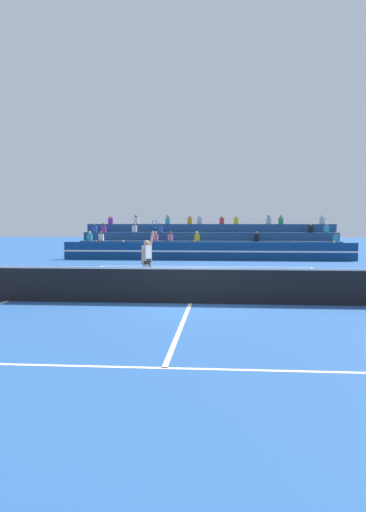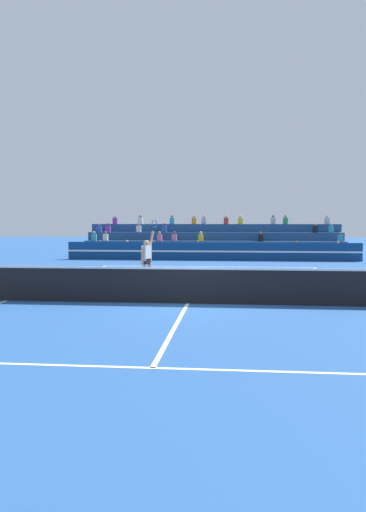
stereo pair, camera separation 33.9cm
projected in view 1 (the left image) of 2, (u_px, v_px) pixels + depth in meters
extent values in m
plane|color=#285699|center=(190.00, 304.00, 14.53)|extent=(120.00, 120.00, 0.00)
cube|color=white|center=(205.00, 266.00, 26.36)|extent=(11.00, 0.10, 0.01)
cube|color=white|center=(8.00, 301.00, 14.98)|extent=(0.10, 23.80, 0.01)
cube|color=white|center=(164.00, 368.00, 8.14)|extent=(8.25, 0.10, 0.01)
cube|color=white|center=(200.00, 278.00, 20.92)|extent=(8.25, 0.10, 0.01)
cube|color=white|center=(190.00, 303.00, 14.53)|extent=(0.10, 12.85, 0.01)
cube|color=black|center=(190.00, 287.00, 14.50)|extent=(11.90, 0.02, 1.00)
cube|color=white|center=(190.00, 268.00, 14.46)|extent=(11.90, 0.04, 0.06)
cube|color=navy|center=(208.00, 251.00, 30.63)|extent=(18.00, 0.24, 1.10)
cube|color=white|center=(208.00, 251.00, 30.51)|extent=(18.00, 0.02, 0.10)
cube|color=navy|center=(208.00, 254.00, 31.92)|extent=(17.09, 0.95, 0.55)
cube|color=#338C4C|center=(150.00, 247.00, 32.02)|extent=(0.32, 0.22, 0.44)
sphere|color=brown|center=(150.00, 242.00, 32.00)|extent=(0.18, 0.18, 0.18)
cube|color=teal|center=(194.00, 247.00, 31.79)|extent=(0.32, 0.22, 0.44)
sphere|color=brown|center=(194.00, 242.00, 31.77)|extent=(0.18, 0.18, 0.18)
cube|color=black|center=(123.00, 246.00, 32.16)|extent=(0.32, 0.22, 0.44)
sphere|color=tan|center=(123.00, 241.00, 32.14)|extent=(0.18, 0.18, 0.18)
cube|color=black|center=(334.00, 247.00, 31.09)|extent=(0.32, 0.22, 0.44)
sphere|color=tan|center=(334.00, 242.00, 31.06)|extent=(0.18, 0.18, 0.18)
cube|color=#B2B2B7|center=(96.00, 246.00, 32.31)|extent=(0.32, 0.22, 0.44)
sphere|color=brown|center=(96.00, 241.00, 32.28)|extent=(0.18, 0.18, 0.18)
cube|color=#2D4CA5|center=(292.00, 247.00, 31.29)|extent=(0.32, 0.22, 0.44)
sphere|color=brown|center=(292.00, 242.00, 31.27)|extent=(0.18, 0.18, 0.18)
cube|color=navy|center=(209.00, 249.00, 32.85)|extent=(17.09, 0.95, 1.10)
cube|color=pink|center=(170.00, 238.00, 32.83)|extent=(0.32, 0.22, 0.44)
sphere|color=brown|center=(170.00, 233.00, 32.81)|extent=(0.18, 0.18, 0.18)
cube|color=yellow|center=(197.00, 238.00, 32.69)|extent=(0.32, 0.22, 0.44)
sphere|color=beige|center=(197.00, 233.00, 32.66)|extent=(0.18, 0.18, 0.18)
cube|color=pink|center=(156.00, 238.00, 32.91)|extent=(0.32, 0.22, 0.44)
sphere|color=tan|center=(156.00, 233.00, 32.88)|extent=(0.18, 0.18, 0.18)
cube|color=black|center=(257.00, 238.00, 32.37)|extent=(0.32, 0.22, 0.44)
sphere|color=brown|center=(257.00, 233.00, 32.35)|extent=(0.18, 0.18, 0.18)
cube|color=teal|center=(336.00, 238.00, 31.97)|extent=(0.32, 0.22, 0.44)
sphere|color=brown|center=(336.00, 233.00, 31.94)|extent=(0.18, 0.18, 0.18)
cube|color=silver|center=(101.00, 237.00, 33.20)|extent=(0.32, 0.22, 0.44)
sphere|color=brown|center=(101.00, 233.00, 33.18)|extent=(0.18, 0.18, 0.18)
cube|color=teal|center=(90.00, 237.00, 33.26)|extent=(0.32, 0.22, 0.44)
sphere|color=beige|center=(90.00, 233.00, 33.24)|extent=(0.18, 0.18, 0.18)
cube|color=navy|center=(209.00, 244.00, 33.77)|extent=(17.09, 0.95, 1.65)
cube|color=teal|center=(326.00, 229.00, 32.91)|extent=(0.32, 0.22, 0.44)
sphere|color=tan|center=(326.00, 224.00, 32.88)|extent=(0.18, 0.18, 0.18)
cube|color=#2D4CA5|center=(160.00, 229.00, 33.80)|extent=(0.32, 0.22, 0.44)
sphere|color=brown|center=(160.00, 224.00, 33.78)|extent=(0.18, 0.18, 0.18)
cube|color=silver|center=(134.00, 229.00, 33.94)|extent=(0.32, 0.22, 0.44)
sphere|color=#9E7051|center=(134.00, 224.00, 33.92)|extent=(0.18, 0.18, 0.18)
cube|color=purple|center=(104.00, 229.00, 34.11)|extent=(0.32, 0.22, 0.44)
sphere|color=brown|center=(104.00, 224.00, 34.09)|extent=(0.18, 0.18, 0.18)
cube|color=black|center=(311.00, 229.00, 32.99)|extent=(0.32, 0.22, 0.44)
sphere|color=tan|center=(311.00, 224.00, 32.97)|extent=(0.18, 0.18, 0.18)
cube|color=#2D4CA5|center=(95.00, 229.00, 34.16)|extent=(0.32, 0.22, 0.44)
sphere|color=#9E7051|center=(95.00, 224.00, 34.14)|extent=(0.18, 0.18, 0.18)
cube|color=navy|center=(210.00, 240.00, 34.70)|extent=(17.09, 0.95, 2.20)
cube|color=#B2B2B7|center=(269.00, 221.00, 34.11)|extent=(0.32, 0.22, 0.44)
sphere|color=brown|center=(269.00, 216.00, 34.09)|extent=(0.18, 0.18, 0.18)
cube|color=#B2B2B7|center=(322.00, 221.00, 33.82)|extent=(0.32, 0.22, 0.44)
sphere|color=tan|center=(322.00, 216.00, 33.80)|extent=(0.18, 0.18, 0.18)
cube|color=yellow|center=(236.00, 221.00, 34.29)|extent=(0.32, 0.22, 0.44)
sphere|color=beige|center=(236.00, 216.00, 34.27)|extent=(0.18, 0.18, 0.18)
cube|color=purple|center=(111.00, 221.00, 35.00)|extent=(0.32, 0.22, 0.44)
sphere|color=tan|center=(111.00, 216.00, 34.97)|extent=(0.18, 0.18, 0.18)
cube|color=red|center=(222.00, 221.00, 34.37)|extent=(0.32, 0.22, 0.44)
sphere|color=beige|center=(222.00, 216.00, 34.35)|extent=(0.18, 0.18, 0.18)
cube|color=#338C4C|center=(281.00, 221.00, 34.04)|extent=(0.32, 0.22, 0.44)
sphere|color=#9E7051|center=(281.00, 216.00, 34.02)|extent=(0.18, 0.18, 0.18)
cube|color=teal|center=(168.00, 221.00, 34.67)|extent=(0.32, 0.22, 0.44)
sphere|color=brown|center=(168.00, 216.00, 34.65)|extent=(0.18, 0.18, 0.18)
cube|color=#B2B2B7|center=(200.00, 221.00, 34.49)|extent=(0.32, 0.22, 0.44)
sphere|color=tan|center=(200.00, 216.00, 34.47)|extent=(0.18, 0.18, 0.18)
cube|color=orange|center=(190.00, 221.00, 34.55)|extent=(0.32, 0.22, 0.44)
sphere|color=tan|center=(190.00, 216.00, 34.52)|extent=(0.18, 0.18, 0.18)
cube|color=silver|center=(136.00, 221.00, 34.85)|extent=(0.32, 0.22, 0.44)
sphere|color=brown|center=(136.00, 216.00, 34.83)|extent=(0.18, 0.18, 0.18)
cylinder|color=tan|center=(145.00, 275.00, 18.12)|extent=(0.14, 0.14, 0.90)
cylinder|color=tan|center=(150.00, 274.00, 18.26)|extent=(0.14, 0.14, 0.90)
cube|color=black|center=(147.00, 261.00, 18.15)|extent=(0.33, 0.38, 0.20)
cube|color=silver|center=(147.00, 253.00, 18.13)|extent=(0.35, 0.41, 0.56)
sphere|color=tan|center=(147.00, 243.00, 18.11)|extent=(0.22, 0.22, 0.22)
cube|color=white|center=(144.00, 286.00, 18.17)|extent=(0.29, 0.23, 0.09)
cube|color=white|center=(149.00, 285.00, 18.31)|extent=(0.29, 0.23, 0.09)
cylinder|color=tan|center=(143.00, 255.00, 17.94)|extent=(0.09, 0.09, 0.56)
cylinder|color=tan|center=(152.00, 239.00, 18.36)|extent=(0.20, 0.28, 0.60)
cylinder|color=black|center=(154.00, 229.00, 18.43)|extent=(0.07, 0.10, 0.22)
torus|color=#1E4C99|center=(154.00, 224.00, 18.47)|extent=(0.21, 0.35, 0.39)
sphere|color=#C6DB33|center=(200.00, 269.00, 24.47)|extent=(0.07, 0.07, 0.07)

